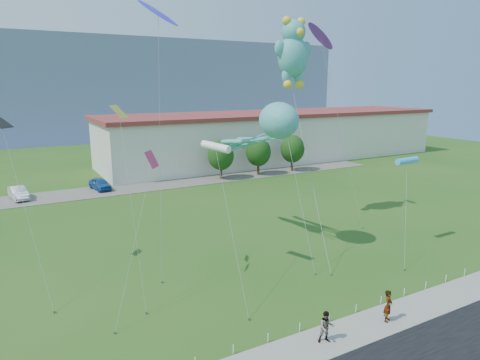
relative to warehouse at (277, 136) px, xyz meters
name	(u,v)px	position (x,y,z in m)	size (l,w,h in m)	color
ground	(327,307)	(-26.00, -44.00, -4.12)	(160.00, 160.00, 0.00)	#235116
sidewalk	(361,328)	(-26.00, -46.75, -4.07)	(80.00, 2.50, 0.10)	gray
parking_strip	(148,186)	(-26.00, -9.00, -4.09)	(70.00, 6.00, 0.06)	#59544C
hill_ridge	(58,86)	(-26.00, 76.00, 8.38)	(160.00, 50.00, 25.00)	slate
warehouse	(277,136)	(0.00, 0.00, 0.00)	(61.00, 15.00, 8.20)	beige
rope_fence	(343,313)	(-26.00, -45.30, -3.87)	(26.05, 0.05, 0.50)	white
tree_near	(221,155)	(-16.00, -10.00, -0.74)	(3.60, 3.60, 5.47)	#3F2B19
tree_mid	(258,152)	(-10.00, -10.00, -0.74)	(3.60, 3.60, 5.47)	#3F2B19
tree_far	(293,149)	(-4.00, -10.00, -0.74)	(3.60, 3.60, 5.47)	#3F2B19
pedestrian_left	(388,306)	(-24.27, -46.92, -3.12)	(0.66, 0.43, 1.80)	gray
pedestrian_right	(326,327)	(-28.52, -46.83, -3.19)	(0.81, 0.63, 1.66)	gray
parked_car_silver	(18,193)	(-40.83, -8.23, -3.35)	(1.52, 4.35, 1.43)	silver
parked_car_blue	(100,184)	(-31.78, -8.05, -3.35)	(1.69, 4.19, 1.43)	#1B4B95
octopus_kite	(269,129)	(-24.12, -34.49, 5.38)	(2.64, 11.24, 11.58)	teal
teddy_bear_kite	(293,51)	(-18.74, -29.89, 11.51)	(6.22, 12.27, 18.48)	teal
small_kite_white	(216,148)	(-29.71, -36.87, 4.66)	(1.40, 7.41, 9.30)	white
small_kite_cyan	(407,161)	(-14.36, -39.25, 2.82)	(3.97, 4.74, 7.43)	#36A3F7
small_kite_black	(7,143)	(-41.51, -30.87, 5.08)	(2.21, 7.60, 10.82)	black
small_kite_pink	(148,175)	(-34.33, -37.11, 3.40)	(4.38, 4.76, 8.81)	#CE2D54
small_kite_blue	(158,19)	(-31.72, -32.38, 12.96)	(2.81, 4.74, 18.18)	#2E26DA
small_kite_yellow	(122,133)	(-35.41, -35.75, 5.81)	(1.29, 5.09, 11.61)	gold
small_kite_purple	(322,41)	(-15.94, -30.28, 12.48)	(2.96, 5.23, 17.69)	purple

